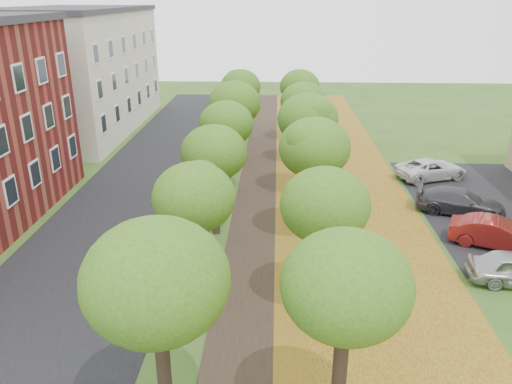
# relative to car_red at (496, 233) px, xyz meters

# --- Properties ---
(street_asphalt) EXTENTS (8.00, 70.00, 0.01)m
(street_asphalt) POSITION_rel_car_red_xyz_m (-18.87, 3.92, -0.70)
(street_asphalt) COLOR black
(street_asphalt) RESTS_ON ground
(footpath) EXTENTS (3.20, 70.00, 0.01)m
(footpath) POSITION_rel_car_red_xyz_m (-11.37, 3.92, -0.69)
(footpath) COLOR black
(footpath) RESTS_ON ground
(leaf_verge) EXTENTS (7.50, 70.00, 0.01)m
(leaf_verge) POSITION_rel_car_red_xyz_m (-6.37, 3.92, -0.69)
(leaf_verge) COLOR olive
(leaf_verge) RESTS_ON ground
(parking_lot) EXTENTS (9.00, 16.00, 0.01)m
(parking_lot) POSITION_rel_car_red_xyz_m (2.13, 4.92, -0.70)
(parking_lot) COLOR black
(parking_lot) RESTS_ON ground
(tree_row_west) EXTENTS (3.45, 33.45, 5.78)m
(tree_row_west) POSITION_rel_car_red_xyz_m (-13.57, 3.92, 3.57)
(tree_row_west) COLOR black
(tree_row_west) RESTS_ON ground
(tree_row_east) EXTENTS (3.45, 33.45, 5.78)m
(tree_row_east) POSITION_rel_car_red_xyz_m (-8.77, 3.92, 3.57)
(tree_row_east) COLOR black
(tree_row_east) RESTS_ON ground
(building_cream) EXTENTS (10.30, 20.30, 10.40)m
(building_cream) POSITION_rel_car_red_xyz_m (-28.37, 21.92, 4.51)
(building_cream) COLOR beige
(building_cream) RESTS_ON ground
(car_red) EXTENTS (4.48, 3.03, 1.40)m
(car_red) POSITION_rel_car_red_xyz_m (0.00, 0.00, 0.00)
(car_red) COLOR maroon
(car_red) RESTS_ON ground
(car_grey) EXTENTS (5.07, 3.27, 1.37)m
(car_grey) POSITION_rel_car_red_xyz_m (-0.37, 3.99, -0.02)
(car_grey) COLOR #35343A
(car_grey) RESTS_ON ground
(car_white) EXTENTS (5.17, 3.67, 1.31)m
(car_white) POSITION_rel_car_red_xyz_m (-0.37, 9.66, -0.04)
(car_white) COLOR silver
(car_white) RESTS_ON ground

